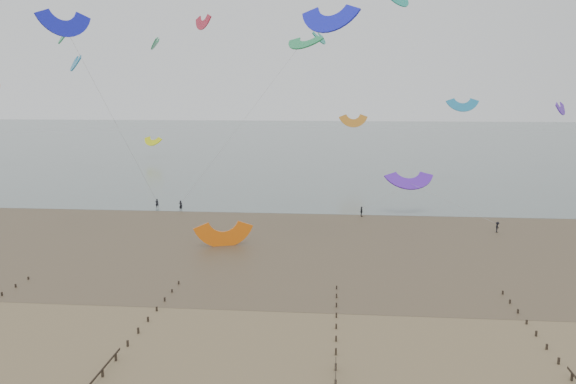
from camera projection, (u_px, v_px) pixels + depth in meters
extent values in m
plane|color=brown|center=(292.00, 334.00, 51.10)|extent=(500.00, 500.00, 0.00)
plane|color=#475654|center=(329.00, 140.00, 247.03)|extent=(500.00, 500.00, 0.00)
plane|color=#473A28|center=(311.00, 236.00, 85.39)|extent=(500.00, 500.00, 0.00)
ellipsoid|color=slate|center=(170.00, 258.00, 74.23)|extent=(23.60, 14.36, 0.01)
ellipsoid|color=slate|center=(389.00, 232.00, 87.28)|extent=(33.64, 18.32, 0.01)
ellipsoid|color=slate|center=(74.00, 222.00, 93.79)|extent=(26.95, 14.22, 0.01)
cube|color=black|center=(2.00, 294.00, 60.47)|extent=(0.16, 0.16, 0.51)
cube|color=black|center=(16.00, 286.00, 63.05)|extent=(0.16, 0.16, 0.48)
cube|color=black|center=(28.00, 278.00, 65.63)|extent=(0.16, 0.16, 0.45)
cube|color=black|center=(103.00, 373.00, 43.41)|extent=(0.16, 0.16, 0.68)
cube|color=black|center=(116.00, 358.00, 45.99)|extent=(0.16, 0.16, 0.65)
cube|color=black|center=(128.00, 344.00, 48.57)|extent=(0.16, 0.16, 0.62)
cube|color=black|center=(138.00, 331.00, 51.15)|extent=(0.16, 0.16, 0.59)
cube|color=black|center=(148.00, 319.00, 53.73)|extent=(0.16, 0.16, 0.57)
cube|color=black|center=(157.00, 309.00, 56.31)|extent=(0.16, 0.16, 0.54)
cube|color=black|center=(165.00, 300.00, 58.89)|extent=(0.16, 0.16, 0.51)
cube|color=black|center=(172.00, 291.00, 61.47)|extent=(0.16, 0.16, 0.48)
cube|color=black|center=(179.00, 283.00, 64.05)|extent=(0.16, 0.16, 0.45)
cube|color=black|center=(336.00, 384.00, 41.83)|extent=(0.16, 0.16, 0.68)
cube|color=black|center=(336.00, 367.00, 44.41)|extent=(0.16, 0.16, 0.65)
cube|color=black|center=(336.00, 352.00, 46.99)|extent=(0.16, 0.16, 0.62)
cube|color=black|center=(336.00, 339.00, 49.57)|extent=(0.16, 0.16, 0.59)
cube|color=black|center=(336.00, 326.00, 52.15)|extent=(0.16, 0.16, 0.57)
cube|color=black|center=(336.00, 315.00, 54.73)|extent=(0.16, 0.16, 0.54)
cube|color=black|center=(336.00, 305.00, 57.31)|extent=(0.16, 0.16, 0.51)
cube|color=black|center=(337.00, 296.00, 59.90)|extent=(0.16, 0.16, 0.48)
cube|color=black|center=(337.00, 288.00, 62.48)|extent=(0.16, 0.16, 0.45)
cube|color=black|center=(572.00, 377.00, 42.83)|extent=(0.16, 0.16, 0.65)
cube|color=black|center=(559.00, 361.00, 45.42)|extent=(0.16, 0.16, 0.62)
cube|color=black|center=(547.00, 347.00, 48.00)|extent=(0.16, 0.16, 0.59)
cube|color=black|center=(536.00, 334.00, 50.58)|extent=(0.16, 0.16, 0.57)
cube|color=black|center=(527.00, 322.00, 53.16)|extent=(0.16, 0.16, 0.54)
cube|color=black|center=(518.00, 311.00, 55.74)|extent=(0.16, 0.16, 0.51)
cube|color=black|center=(510.00, 302.00, 58.32)|extent=(0.16, 0.16, 0.48)
cube|color=black|center=(503.00, 293.00, 60.90)|extent=(0.16, 0.16, 0.45)
imported|color=black|center=(181.00, 205.00, 103.04)|extent=(0.76, 0.58, 1.87)
imported|color=black|center=(497.00, 227.00, 87.15)|extent=(1.11, 1.26, 1.69)
imported|color=black|center=(361.00, 212.00, 98.09)|extent=(0.53, 1.08, 1.79)
imported|color=black|center=(157.00, 203.00, 105.34)|extent=(0.74, 0.63, 1.72)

